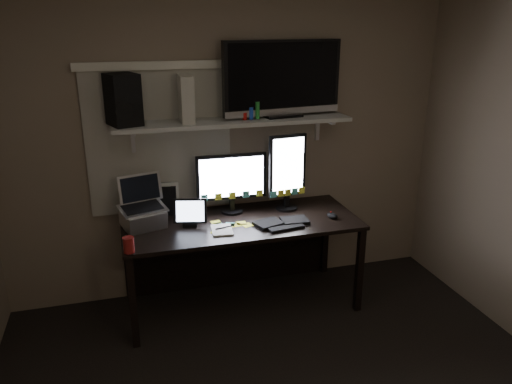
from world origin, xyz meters
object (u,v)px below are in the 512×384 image
object	(u,v)px
mouse	(332,216)
speaker	(123,100)
monitor_portrait	(287,172)
cup	(129,245)
game_console	(185,98)
tv	(283,79)
laptop	(142,204)
desk	(238,236)
tablet	(190,212)
keyboard	(282,222)
monitor_landscape	(232,183)

from	to	relation	value
mouse	speaker	size ratio (longest dim) A/B	0.28
monitor_portrait	cup	distance (m)	1.39
speaker	game_console	bearing A→B (deg)	-16.24
speaker	tv	bearing A→B (deg)	-18.60
tv	monitor_portrait	bearing A→B (deg)	-69.36
monitor_portrait	laptop	xyz separation A→B (m)	(-1.15, -0.07, -0.13)
monitor_portrait	cup	bearing A→B (deg)	-166.32
desk	tablet	world-z (taller)	tablet
mouse	laptop	distance (m)	1.46
keyboard	game_console	distance (m)	1.17
monitor_landscape	keyboard	bearing A→B (deg)	-47.13
tv	speaker	size ratio (longest dim) A/B	2.65
monitor_landscape	tv	world-z (taller)	tv
desk	keyboard	distance (m)	0.43
monitor_landscape	speaker	xyz separation A→B (m)	(-0.77, 0.01, 0.69)
monitor_landscape	cup	size ratio (longest dim) A/B	5.20
mouse	cup	world-z (taller)	cup
laptop	tablet	bearing A→B (deg)	-28.47
game_console	monitor_landscape	bearing A→B (deg)	-3.11
monitor_portrait	game_console	xyz separation A→B (m)	(-0.78, 0.07, 0.60)
tablet	monitor_portrait	bearing A→B (deg)	24.48
monitor_portrait	desk	bearing A→B (deg)	177.37
game_console	speaker	bearing A→B (deg)	-175.89
monitor_portrait	tv	size ratio (longest dim) A/B	0.66
speaker	tablet	bearing A→B (deg)	-44.88
monitor_landscape	tv	bearing A→B (deg)	2.69
game_console	monitor_portrait	bearing A→B (deg)	-4.05
keyboard	tv	world-z (taller)	tv
mouse	tablet	world-z (taller)	tablet
monitor_landscape	cup	bearing A→B (deg)	-146.39
mouse	tablet	size ratio (longest dim) A/B	0.41
desk	monitor_portrait	world-z (taller)	monitor_portrait
keyboard	speaker	xyz separation A→B (m)	(-1.08, 0.35, 0.92)
cup	speaker	size ratio (longest dim) A/B	0.30
monitor_landscape	cup	world-z (taller)	monitor_landscape
speaker	cup	bearing A→B (deg)	-114.50
tablet	game_console	bearing A→B (deg)	94.86
keyboard	game_console	world-z (taller)	game_console
cup	tv	world-z (taller)	tv
keyboard	cup	bearing A→B (deg)	-178.71
mouse	speaker	bearing A→B (deg)	151.63
keyboard	tablet	bearing A→B (deg)	159.49
monitor_portrait	cup	xyz separation A→B (m)	(-1.27, -0.48, -0.26)
monitor_portrait	tv	xyz separation A→B (m)	(-0.03, 0.06, 0.72)
tv	game_console	distance (m)	0.75
tablet	speaker	xyz separation A→B (m)	(-0.41, 0.20, 0.82)
desk	monitor_landscape	bearing A→B (deg)	107.45
desk	tablet	xyz separation A→B (m)	(-0.39, -0.11, 0.28)
game_console	laptop	bearing A→B (deg)	-157.19
desk	tv	distance (m)	1.28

